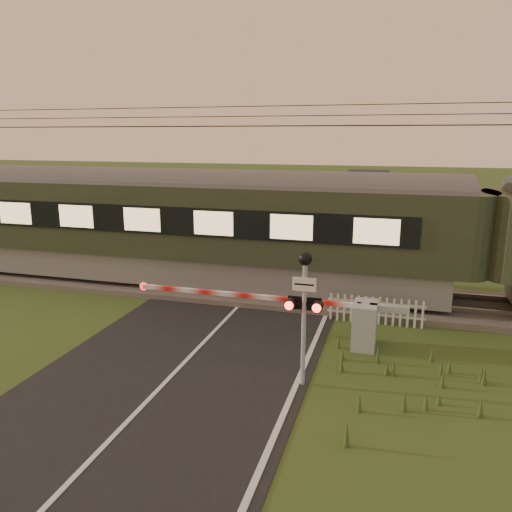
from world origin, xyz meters
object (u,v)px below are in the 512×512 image
(train, at_px, (486,242))
(crossing_signal, at_px, (304,295))
(picket_fence, at_px, (376,311))
(boom_gate, at_px, (351,321))

(train, bearing_deg, crossing_signal, -125.68)
(train, relative_size, crossing_signal, 13.87)
(picket_fence, bearing_deg, crossing_signal, -107.93)
(picket_fence, bearing_deg, boom_gate, -108.12)
(boom_gate, distance_m, picket_fence, 1.77)
(crossing_signal, bearing_deg, train, 54.32)
(boom_gate, relative_size, crossing_signal, 2.49)
(boom_gate, height_order, crossing_signal, crossing_signal)
(picket_fence, bearing_deg, train, 32.59)
(train, relative_size, picket_fence, 14.95)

